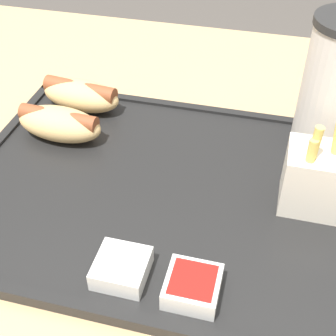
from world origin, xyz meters
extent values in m
cube|color=black|center=(0.05, 0.03, 0.76)|extent=(0.47, 0.34, 0.01)
cube|color=black|center=(0.05, -0.13, 0.76)|extent=(0.47, 0.01, 0.00)
cube|color=black|center=(0.05, 0.20, 0.76)|extent=(0.47, 0.01, 0.00)
ellipsoid|color=#DBB270|center=(-0.11, 0.16, 0.78)|extent=(0.12, 0.06, 0.04)
cylinder|color=brown|center=(-0.11, 0.16, 0.79)|extent=(0.10, 0.03, 0.02)
ellipsoid|color=#DBB270|center=(-0.11, 0.09, 0.78)|extent=(0.11, 0.06, 0.04)
cylinder|color=brown|center=(-0.11, 0.09, 0.79)|extent=(0.10, 0.03, 0.02)
cube|color=silver|center=(0.20, 0.05, 0.80)|extent=(0.07, 0.06, 0.07)
cylinder|color=#EACC60|center=(0.19, 0.04, 0.83)|extent=(0.01, 0.01, 0.07)
cylinder|color=#EACC60|center=(0.21, 0.05, 0.83)|extent=(0.02, 0.02, 0.07)
cylinder|color=#EACC60|center=(0.19, 0.03, 0.83)|extent=(0.01, 0.01, 0.06)
cube|color=silver|center=(0.03, -0.09, 0.77)|extent=(0.05, 0.05, 0.02)
cube|color=white|center=(0.03, -0.09, 0.78)|extent=(0.04, 0.04, 0.00)
cube|color=silver|center=(0.10, -0.09, 0.77)|extent=(0.05, 0.05, 0.02)
cube|color=#B21914|center=(0.10, -0.09, 0.78)|extent=(0.04, 0.04, 0.00)
camera|label=1|loc=(0.14, -0.34, 1.12)|focal=50.00mm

